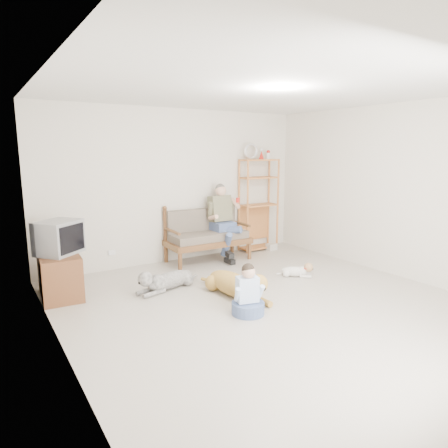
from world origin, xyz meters
TOP-DOWN VIEW (x-y plane):
  - floor at (0.00, 0.00)m, footprint 5.50×5.50m
  - ceiling at (0.00, 0.00)m, footprint 5.50×5.50m
  - wall_back at (0.00, 2.75)m, footprint 5.00×0.00m
  - wall_left at (-2.50, 0.00)m, footprint 0.00×5.50m
  - wall_right at (2.50, 0.00)m, footprint 0.00×5.50m
  - loveseat at (0.40, 2.44)m, footprint 1.52×0.74m
  - man at (0.68, 2.25)m, footprint 0.52×0.75m
  - etagere at (1.66, 2.55)m, footprint 0.80×0.35m
  - book_stack at (1.88, 2.38)m, footprint 0.20×0.15m
  - tv_stand at (-2.23, 1.92)m, footprint 0.56×0.93m
  - crt_tv at (-2.20, 1.89)m, footprint 0.70×0.68m
  - wall_outlet at (-1.25, 2.73)m, footprint 0.12×0.02m
  - golden_retriever at (-0.19, 0.56)m, footprint 0.41×1.43m
  - shaggy_dog at (-0.90, 1.37)m, footprint 1.14×0.47m
  - terrier at (1.14, 0.79)m, footprint 0.49×0.46m
  - child at (-0.40, 0.03)m, footprint 0.41×0.41m

SIDE VIEW (x-z plane):
  - floor at x=0.00m, z-range 0.00..0.00m
  - book_stack at x=1.88m, z-range 0.00..0.13m
  - terrier at x=1.14m, z-range -0.02..0.21m
  - shaggy_dog at x=-0.90m, z-range -0.03..0.31m
  - golden_retriever at x=-0.19m, z-range -0.04..0.39m
  - child at x=-0.40m, z-range -0.09..0.55m
  - wall_outlet at x=-1.25m, z-range 0.26..0.34m
  - tv_stand at x=-2.23m, z-range 0.00..0.60m
  - loveseat at x=0.40m, z-range 0.01..0.96m
  - man at x=0.68m, z-range 0.03..1.24m
  - crt_tv at x=-2.20m, z-range 0.60..1.05m
  - etagere at x=1.66m, z-range -0.13..1.99m
  - wall_left at x=-2.50m, z-range -1.40..4.10m
  - wall_right at x=2.50m, z-range -1.40..4.10m
  - wall_back at x=0.00m, z-range -1.15..3.85m
  - ceiling at x=0.00m, z-range 2.70..2.70m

